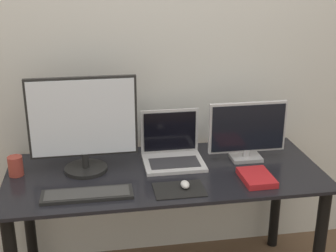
# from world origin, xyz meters

# --- Properties ---
(wall_back) EXTENTS (7.00, 0.05, 2.50)m
(wall_back) POSITION_xyz_m (0.00, 0.77, 1.25)
(wall_back) COLOR silver
(wall_back) RESTS_ON ground_plane
(desk) EXTENTS (1.64, 0.71, 0.73)m
(desk) POSITION_xyz_m (0.00, 0.35, 0.60)
(desk) COLOR black
(desk) RESTS_ON ground_plane
(monitor_left) EXTENTS (0.55, 0.22, 0.50)m
(monitor_left) POSITION_xyz_m (-0.41, 0.43, 0.99)
(monitor_left) COLOR black
(monitor_left) RESTS_ON desk
(monitor_right) EXTENTS (0.43, 0.12, 0.33)m
(monitor_right) POSITION_xyz_m (0.47, 0.43, 0.90)
(monitor_right) COLOR #B2B2B7
(monitor_right) RESTS_ON desk
(laptop) EXTENTS (0.32, 0.27, 0.27)m
(laptop) POSITION_xyz_m (0.06, 0.48, 0.80)
(laptop) COLOR silver
(laptop) RESTS_ON desk
(keyboard) EXTENTS (0.43, 0.13, 0.02)m
(keyboard) POSITION_xyz_m (-0.40, 0.15, 0.74)
(keyboard) COLOR black
(keyboard) RESTS_ON desk
(mousepad) EXTENTS (0.25, 0.17, 0.00)m
(mousepad) POSITION_xyz_m (0.03, 0.14, 0.73)
(mousepad) COLOR black
(mousepad) RESTS_ON desk
(mouse) EXTENTS (0.04, 0.07, 0.03)m
(mouse) POSITION_xyz_m (0.07, 0.15, 0.75)
(mouse) COLOR silver
(mouse) RESTS_ON mousepad
(book) EXTENTS (0.15, 0.21, 0.03)m
(book) POSITION_xyz_m (0.44, 0.18, 0.75)
(book) COLOR red
(book) RESTS_ON desk
(mug) EXTENTS (0.08, 0.08, 0.10)m
(mug) POSITION_xyz_m (-0.76, 0.43, 0.78)
(mug) COLOR #99382D
(mug) RESTS_ON desk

